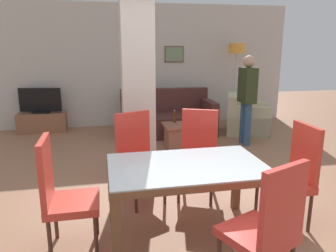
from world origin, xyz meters
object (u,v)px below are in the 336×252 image
Objects in this scene: standing_person at (247,94)px; tv_screen at (40,101)px; sofa at (167,119)px; bottle at (174,118)px; dining_chair_head_right at (293,172)px; dining_chair_near_right at (267,225)px; coffee_table at (182,136)px; armchair at (246,119)px; tv_stand at (42,122)px; dining_chair_far_right at (198,151)px; dining_chair_head_left at (62,192)px; dining_chair_far_left at (138,155)px; floor_lamp at (236,56)px; dining_table at (187,180)px.

tv_screen is at bearing 66.21° from standing_person.
sofa reaches higher than bottle.
dining_chair_head_right is 1.14m from dining_chair_near_right.
coffee_table is 0.41× the size of standing_person.
armchair is 4.79× the size of bottle.
sofa reaches higher than tv_stand.
standing_person reaches higher than tv_screen.
dining_chair_head_left is at bearing 52.83° from dining_chair_far_right.
dining_chair_far_right is 1.57× the size of coffee_table.
dining_chair_head_right and dining_chair_far_left have the same top height.
dining_chair_far_right and dining_chair_near_right have the same top height.
dining_chair_near_right is 4.62× the size of bottle.
bottle is at bearing 83.90° from standing_person.
floor_lamp is (4.28, -0.16, 1.36)m from tv_stand.
dining_chair_head_left reaches higher than tv_stand.
standing_person reaches higher than dining_chair_far_left.
floor_lamp is at bearing 62.21° from dining_table.
dining_chair_head_left is 4.82m from armchair.
dining_table is 2.81m from coffee_table.
dining_chair_head_right is at bearing -80.11° from coffee_table.
dining_chair_head_left and dining_chair_near_right have the same top height.
dining_table is 3.29m from standing_person.
tv_screen reaches higher than sofa.
tv_screen reaches higher than dining_table.
dining_chair_near_right is (-0.74, -0.86, 0.00)m from dining_chair_head_right.
dining_chair_far_left is at bearing -65.02° from tv_stand.
dining_chair_far_right is 4.62× the size of bottle.
standing_person is at bearing 164.84° from tv_screen.
dining_chair_far_left is 4.62× the size of bottle.
dining_table is 1.40× the size of dining_chair_near_right.
dining_table is 6.45× the size of bottle.
floor_lamp is at bearing -173.27° from tv_screen.
armchair is 1.51m from floor_lamp.
standing_person is at bearing -105.04° from floor_lamp.
floor_lamp is (1.62, 1.56, 1.34)m from coffee_table.
tv_stand is (-2.60, 0.68, -0.10)m from sofa.
tv_screen is 4.37m from floor_lamp.
bottle reaches higher than coffee_table.
bottle is (0.15, 3.72, -0.03)m from dining_chair_near_right.
tv_screen is at bearing 0.00° from tv_stand.
tv_stand is at bearing 66.21° from standing_person.
sofa is at bearing 174.18° from tv_screen.
dining_table is at bearing 90.00° from dining_chair_far_right.
standing_person is (3.86, -1.72, 0.27)m from tv_screen.
dining_chair_head_right is 1.00× the size of dining_chair_head_left.
dining_chair_far_right is 1.00× the size of dining_chair_far_left.
dining_table is 1.35× the size of armchair.
armchair is at bearing 170.41° from sofa.
armchair is at bearing -17.39° from dining_chair_head_right.
dining_chair_far_right is 1.00× the size of dining_chair_near_right.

